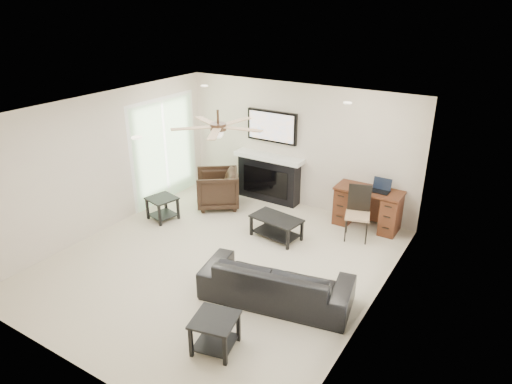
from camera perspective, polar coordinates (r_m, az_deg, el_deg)
room_shell at (r=6.82m, az=-3.44°, el=3.28°), size 5.50×5.54×2.52m
sofa at (r=6.56m, az=2.55°, el=-11.10°), size 2.24×1.22×0.62m
armchair at (r=9.37m, az=-4.86°, el=0.41°), size 1.17×1.16×0.77m
coffee_table at (r=8.19m, az=2.55°, el=-4.48°), size 0.96×0.62×0.40m
end_table_near at (r=5.84m, az=-5.13°, el=-17.21°), size 0.62×0.62×0.45m
end_table_left at (r=9.03m, az=-11.59°, el=-2.02°), size 0.60×0.60×0.45m
fireplace_unit at (r=9.44m, az=1.58°, el=4.36°), size 1.52×0.34×1.91m
desk at (r=8.75m, az=13.77°, el=-1.96°), size 1.22×0.56×0.76m
desk_chair at (r=8.23m, az=12.59°, el=-2.70°), size 0.53×0.54×0.97m
laptop at (r=8.49m, az=15.31°, el=0.73°), size 0.33×0.24×0.23m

